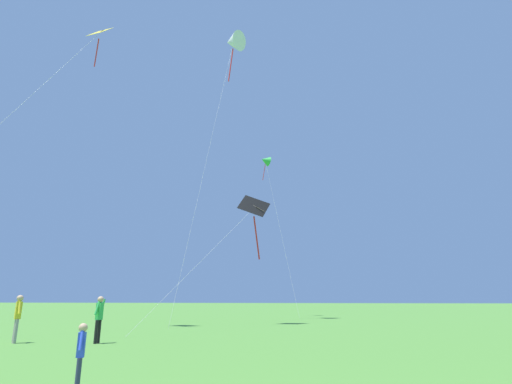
{
  "coord_description": "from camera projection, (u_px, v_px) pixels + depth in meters",
  "views": [
    {
      "loc": [
        0.33,
        -3.09,
        1.58
      ],
      "look_at": [
        -4.96,
        23.62,
        8.9
      ],
      "focal_mm": 28.15,
      "sensor_mm": 36.0,
      "label": 1
    }
  ],
  "objects": [
    {
      "name": "person_far_back",
      "position": [
        18.0,
        314.0,
        15.25
      ],
      "size": [
        0.49,
        0.43,
        1.75
      ],
      "color": "gray",
      "rests_on": "ground_plane"
    },
    {
      "name": "kite_black_large",
      "position": [
        254.0,
        218.0,
        28.04
      ],
      "size": [
        4.68,
        10.84,
        8.94
      ],
      "color": "black",
      "rests_on": "ground_plane"
    },
    {
      "name": "kite_white_distant",
      "position": [
        233.0,
        42.0,
        39.04
      ],
      "size": [
        2.66,
        11.95,
        27.03
      ],
      "color": "white",
      "rests_on": "ground_plane"
    },
    {
      "name": "person_child_small",
      "position": [
        81.0,
        350.0,
        7.24
      ],
      "size": [
        0.22,
        0.36,
        1.16
      ],
      "color": "#2D3351",
      "rests_on": "ground_plane"
    },
    {
      "name": "person_in_blue_jacket",
      "position": [
        99.0,
        315.0,
        15.16
      ],
      "size": [
        0.23,
        0.55,
        1.7
      ],
      "color": "black",
      "rests_on": "ground_plane"
    },
    {
      "name": "kite_green_small",
      "position": [
        265.0,
        161.0,
        43.22
      ],
      "size": [
        4.43,
        5.42,
        16.69
      ],
      "color": "green",
      "rests_on": "ground_plane"
    },
    {
      "name": "kite_yellow_diamond",
      "position": [
        93.0,
        42.0,
        26.98
      ],
      "size": [
        3.42,
        12.12,
        19.99
      ],
      "color": "yellow",
      "rests_on": "ground_plane"
    }
  ]
}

